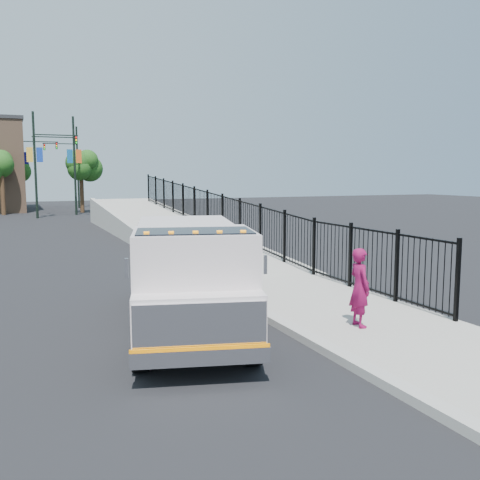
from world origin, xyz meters
name	(u,v)px	position (x,y,z in m)	size (l,w,h in m)	color
ground	(270,321)	(0.00, 0.00, 0.00)	(120.00, 120.00, 0.00)	black
sidewalk	(396,332)	(1.93, -2.00, 0.06)	(3.55, 12.00, 0.12)	#9E998E
curb	(317,343)	(0.00, -2.00, 0.08)	(0.30, 12.00, 0.16)	#ADAAA3
ramp	(169,239)	(2.12, 16.00, 0.00)	(3.95, 24.00, 1.70)	#9E998E
iron_fence	(222,228)	(3.55, 12.00, 0.90)	(0.10, 28.00, 1.80)	black
truck	(189,268)	(-1.87, 0.19, 1.34)	(3.91, 7.27, 2.38)	black
worker	(360,287)	(1.36, -1.47, 0.96)	(0.61, 0.40, 1.68)	maroon
light_pole_0	(39,161)	(-3.13, 32.77, 4.36)	(3.77, 0.22, 8.00)	black
light_pole_1	(71,162)	(-0.60, 35.23, 4.36)	(3.77, 0.22, 8.00)	black
light_pole_2	(26,163)	(-3.82, 42.15, 4.36)	(3.77, 0.22, 8.00)	black
light_pole_3	(74,164)	(0.74, 44.79, 4.36)	(3.78, 0.22, 8.00)	black
tree_0	(1,167)	(-5.82, 37.50, 3.91)	(2.24, 2.24, 5.12)	#382314
tree_1	(81,168)	(0.54, 38.08, 3.90)	(2.11, 2.11, 5.05)	#382314
tree_2	(15,168)	(-4.64, 49.39, 3.95)	(2.69, 2.69, 5.34)	#382314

